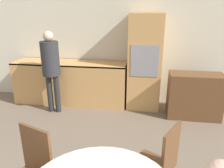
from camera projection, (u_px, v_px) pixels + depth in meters
name	position (u px, v px, depth m)	size (l,w,h in m)	color
wall_back	(124.00, 42.00, 4.64)	(6.34, 0.05, 2.60)	beige
kitchen_counter	(71.00, 82.00, 4.75)	(2.41, 0.60, 0.91)	tan
oven_unit	(144.00, 62.00, 4.38)	(0.65, 0.59, 1.91)	tan
sideboard	(194.00, 96.00, 4.10)	(0.97, 0.45, 0.86)	brown
chair_far_right	(161.00, 162.00, 2.20)	(0.54, 0.54, 0.94)	brown
person_standing	(51.00, 64.00, 4.13)	(0.34, 0.34, 1.60)	#262628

